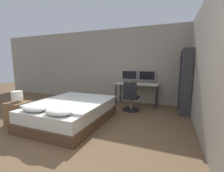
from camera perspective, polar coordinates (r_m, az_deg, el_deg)
name	(u,v)px	position (r m, az deg, el deg)	size (l,w,h in m)	color
ground_plane	(56,155)	(2.71, -20.58, -23.52)	(20.00, 20.00, 0.00)	brown
wall_back	(125,66)	(5.63, 5.01, 7.71)	(12.00, 0.06, 2.70)	#9E9384
wall_side_right	(206,67)	(3.23, 32.08, 6.07)	(0.06, 12.00, 2.70)	#9E9384
bed	(71,112)	(3.83, -15.28, -9.36)	(1.61, 2.06, 0.60)	brown
nightstand	(19,113)	(4.21, -32.02, -8.74)	(0.47, 0.44, 0.53)	brown
bedside_lamp	(17,95)	(4.11, -32.47, -3.06)	(0.24, 0.24, 0.26)	gray
desk	(137,86)	(5.20, 9.35, -0.07)	(1.44, 0.58, 0.76)	beige
monitor_left	(129,76)	(5.42, 6.64, 3.97)	(0.55, 0.16, 0.42)	#B7B7BC
monitor_right	(147,76)	(5.29, 13.18, 3.71)	(0.55, 0.16, 0.42)	#B7B7BC
keyboard	(135,84)	(5.00, 8.93, 0.88)	(0.39, 0.13, 0.02)	#B7B7BC
computer_mouse	(144,84)	(4.95, 12.16, 0.82)	(0.07, 0.05, 0.04)	#B7B7BC
office_chair	(131,100)	(4.57, 7.18, -5.21)	(0.52, 0.52, 0.89)	black
bookshelf	(186,79)	(4.68, 26.22, 2.33)	(0.28, 0.81, 1.83)	#333338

